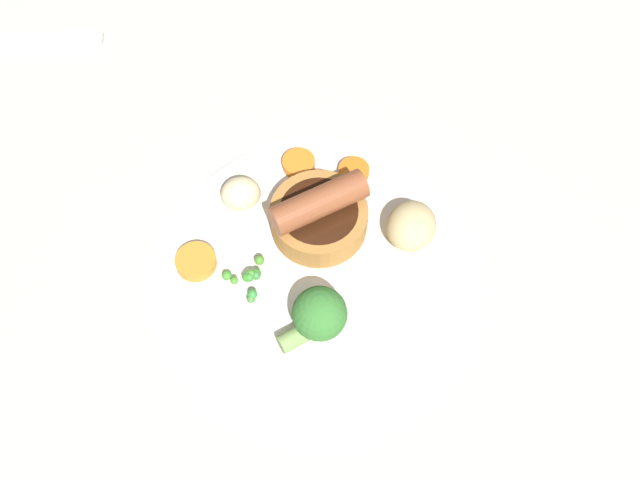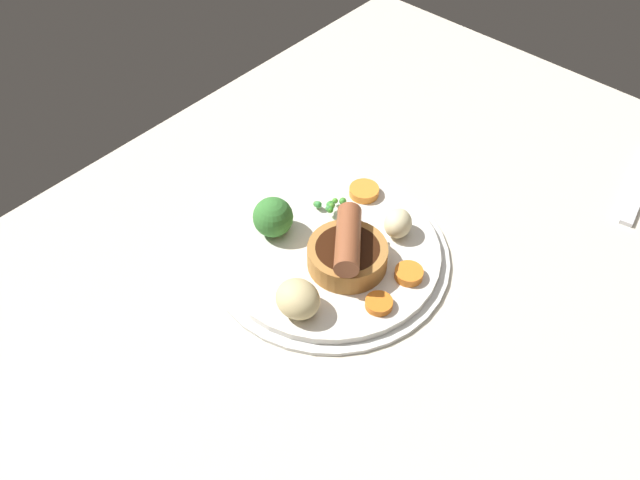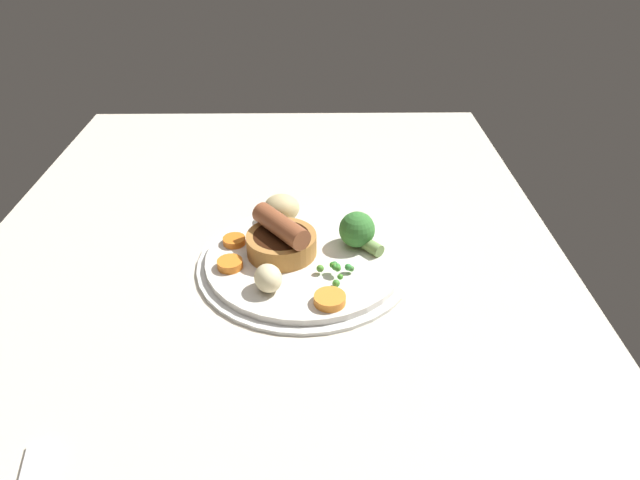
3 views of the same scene
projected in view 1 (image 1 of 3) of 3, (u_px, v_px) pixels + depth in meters
dining_table at (322, 224)px, 71.05cm from camera, size 110.00×80.00×3.00cm
dinner_plate at (308, 257)px, 66.90cm from camera, size 28.22×28.22×1.40cm
sausage_pudding at (317, 214)px, 65.81cm from camera, size 9.13×9.13×5.57cm
pea_pile at (249, 277)px, 63.83cm from camera, size 3.69×4.72×1.76cm
broccoli_floret_near at (318, 315)px, 60.64cm from camera, size 6.27×5.88×4.80cm
potato_chunk_0 at (241, 194)px, 67.40cm from camera, size 4.79×4.50×3.31cm
potato_chunk_1 at (411, 226)px, 65.37cm from camera, size 5.27×5.73×3.83cm
carrot_slice_0 at (196, 262)px, 65.14cm from camera, size 4.99×4.99×1.04cm
carrot_slice_1 at (299, 164)px, 70.49cm from camera, size 3.98×3.98×1.04cm
carrot_slice_5 at (354, 171)px, 70.14cm from camera, size 3.83×3.83×0.88cm
fork at (24, 40)px, 80.82cm from camera, size 17.96×5.17×0.60cm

